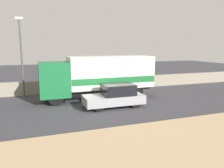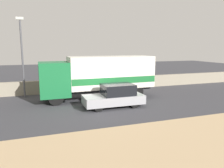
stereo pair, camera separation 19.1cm
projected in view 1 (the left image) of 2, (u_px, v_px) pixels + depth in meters
The scene contains 6 objects.
ground_plane at pixel (107, 107), 15.20m from camera, with size 80.00×80.00×0.00m, color #38383D.
dirt_shoulder_foreground at pixel (161, 150), 8.81m from camera, with size 60.00×6.00×0.04m.
stone_wall_backdrop at pixel (87, 85), 20.55m from camera, with size 60.00×0.35×1.19m.
street_lamp at pixel (21, 52), 17.35m from camera, with size 0.56×0.28×6.42m.
box_truck at pixel (100, 75), 17.32m from camera, with size 8.91×2.33×3.38m.
car_hatchback at pixel (115, 96), 15.13m from camera, with size 4.15×1.80×1.58m.
Camera 1 is at (-4.67, -13.95, 4.15)m, focal length 35.00 mm.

